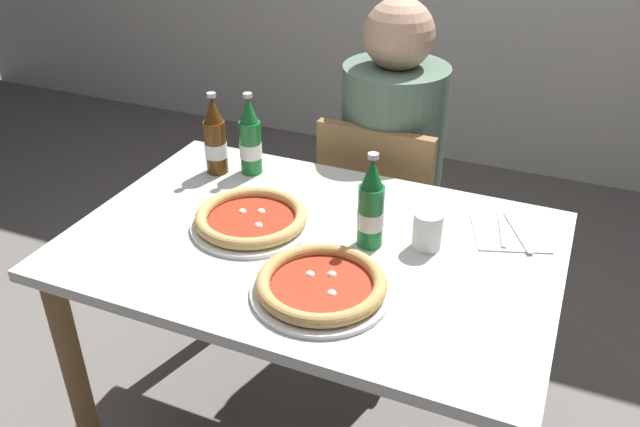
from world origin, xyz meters
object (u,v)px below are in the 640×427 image
(diner_seated, at_px, (389,184))
(pizza_margherita_near, at_px, (251,220))
(chair_behind_table, at_px, (382,216))
(beer_bottle_center, at_px, (371,208))
(paper_cup, at_px, (427,230))
(napkin_with_cutlery, at_px, (510,232))
(beer_bottle_right, at_px, (215,140))
(beer_bottle_left, at_px, (250,140))
(pizza_marinara_far, at_px, (321,285))
(dining_table_main, at_px, (312,277))

(diner_seated, relative_size, pizza_margherita_near, 3.84)
(chair_behind_table, height_order, beer_bottle_center, beer_bottle_center)
(paper_cup, bearing_deg, diner_seated, 115.33)
(beer_bottle_center, distance_m, napkin_with_cutlery, 0.38)
(napkin_with_cutlery, height_order, paper_cup, paper_cup)
(diner_seated, height_order, beer_bottle_right, diner_seated)
(pizza_margherita_near, xyz_separation_m, beer_bottle_left, (-0.15, 0.28, 0.08))
(diner_seated, height_order, napkin_with_cutlery, diner_seated)
(beer_bottle_left, bearing_deg, pizza_marinara_far, -47.59)
(dining_table_main, height_order, chair_behind_table, chair_behind_table)
(paper_cup, bearing_deg, dining_table_main, -163.02)
(beer_bottle_right, bearing_deg, paper_cup, -12.66)
(pizza_margherita_near, relative_size, beer_bottle_right, 1.27)
(beer_bottle_center, height_order, napkin_with_cutlery, beer_bottle_center)
(beer_bottle_right, bearing_deg, pizza_margherita_near, -44.67)
(pizza_marinara_far, bearing_deg, pizza_margherita_near, 146.09)
(dining_table_main, xyz_separation_m, beer_bottle_left, (-0.32, 0.27, 0.22))
(beer_bottle_center, xyz_separation_m, napkin_with_cutlery, (0.31, 0.19, -0.10))
(pizza_marinara_far, xyz_separation_m, paper_cup, (0.16, 0.27, 0.03))
(chair_behind_table, bearing_deg, pizza_marinara_far, 99.25)
(pizza_marinara_far, height_order, napkin_with_cutlery, pizza_marinara_far)
(dining_table_main, height_order, paper_cup, paper_cup)
(napkin_with_cutlery, relative_size, paper_cup, 2.40)
(beer_bottle_center, xyz_separation_m, beer_bottle_right, (-0.55, 0.20, 0.00))
(beer_bottle_left, xyz_separation_m, beer_bottle_center, (0.45, -0.23, 0.00))
(beer_bottle_right, bearing_deg, beer_bottle_left, 21.81)
(dining_table_main, bearing_deg, paper_cup, 16.98)
(beer_bottle_right, bearing_deg, napkin_with_cutlery, -0.51)
(beer_bottle_left, relative_size, paper_cup, 2.60)
(dining_table_main, bearing_deg, pizza_margherita_near, -179.03)
(chair_behind_table, distance_m, beer_bottle_left, 0.59)
(diner_seated, distance_m, beer_bottle_left, 0.57)
(beer_bottle_left, xyz_separation_m, napkin_with_cutlery, (0.77, -0.05, -0.10))
(beer_bottle_left, xyz_separation_m, beer_bottle_right, (-0.10, -0.04, 0.00))
(dining_table_main, distance_m, beer_bottle_center, 0.26)
(pizza_marinara_far, distance_m, beer_bottle_center, 0.25)
(dining_table_main, height_order, diner_seated, diner_seated)
(pizza_margherita_near, height_order, beer_bottle_center, beer_bottle_center)
(beer_bottle_left, bearing_deg, dining_table_main, -40.79)
(dining_table_main, height_order, beer_bottle_right, beer_bottle_right)
(beer_bottle_right, bearing_deg, dining_table_main, -29.74)
(pizza_margherita_near, bearing_deg, beer_bottle_left, 117.83)
(pizza_marinara_far, relative_size, napkin_with_cutlery, 1.39)
(dining_table_main, distance_m, beer_bottle_right, 0.52)
(pizza_margherita_near, height_order, pizza_marinara_far, same)
(beer_bottle_left, distance_m, beer_bottle_center, 0.51)
(dining_table_main, xyz_separation_m, pizza_marinara_far, (0.10, -0.19, 0.14))
(chair_behind_table, bearing_deg, pizza_margherita_near, 76.24)
(beer_bottle_right, distance_m, napkin_with_cutlery, 0.87)
(chair_behind_table, height_order, paper_cup, chair_behind_table)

